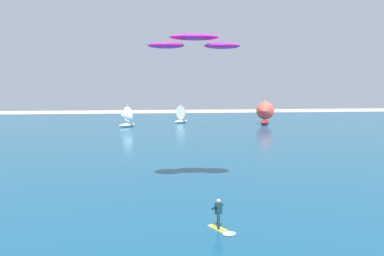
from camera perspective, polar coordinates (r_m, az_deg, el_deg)
The scene contains 6 objects.
ocean at distance 59.61m, azimuth -4.12°, elevation -1.27°, with size 160.00×90.00×0.10m, color navy.
kitesurfer at distance 22.61m, azimuth 3.98°, elevation -12.45°, with size 1.40×2.00×1.67m.
kite at distance 30.21m, azimuth 0.31°, elevation 11.77°, with size 6.73×2.26×1.02m.
sailboat_far_right at distance 79.58m, azimuth -1.27°, elevation 1.97°, with size 3.41×3.22×3.79m.
sailboat_mid_left at distance 77.56m, azimuth 9.97°, elevation 2.08°, with size 3.78×4.23×4.74m.
sailboat_far_left at distance 73.03m, azimuth -9.28°, elevation 1.55°, with size 3.53×3.41×3.95m.
Camera 1 is at (-1.93, -7.47, 8.01)m, focal length 38.59 mm.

